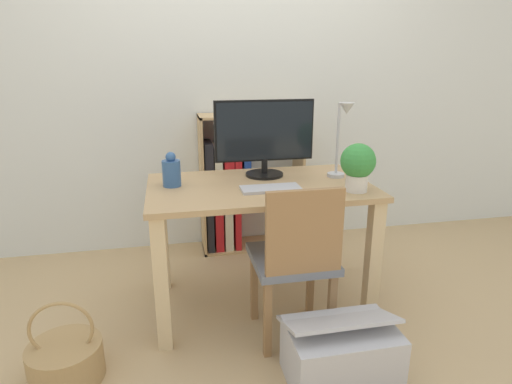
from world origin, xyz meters
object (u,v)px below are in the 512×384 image
at_px(monitor, 265,135).
at_px(desk_lamp, 342,133).
at_px(potted_plant, 358,165).
at_px(bookshelf, 233,187).
at_px(vase, 171,172).
at_px(storage_box, 341,352).
at_px(basket, 66,360).
at_px(chair, 296,257).
at_px(keyboard, 271,189).

relative_size(monitor, desk_lamp, 1.33).
xyz_separation_m(potted_plant, bookshelf, (-0.49, 1.04, -0.39)).
xyz_separation_m(vase, storage_box, (0.69, -0.77, -0.68)).
height_order(basket, storage_box, basket).
bearing_deg(bookshelf, desk_lamp, -58.29).
xyz_separation_m(vase, bookshelf, (0.45, 0.75, -0.33)).
bearing_deg(chair, keyboard, 95.26).
xyz_separation_m(bookshelf, basket, (-0.97, -1.27, -0.39)).
height_order(monitor, vase, monitor).
xyz_separation_m(desk_lamp, bookshelf, (-0.50, 0.80, -0.52)).
bearing_deg(potted_plant, basket, -171.17).
bearing_deg(bookshelf, keyboard, -86.48).
bearing_deg(basket, vase, 44.78).
bearing_deg(keyboard, monitor, 83.69).
bearing_deg(bookshelf, storage_box, -80.91).
bearing_deg(monitor, chair, -86.68).
relative_size(desk_lamp, bookshelf, 0.43).
height_order(chair, basket, chair).
relative_size(potted_plant, bookshelf, 0.25).
relative_size(chair, basket, 2.15).
bearing_deg(bookshelf, basket, -127.36).
xyz_separation_m(chair, storage_box, (0.12, -0.32, -0.32)).
relative_size(vase, desk_lamp, 0.43).
relative_size(monitor, keyboard, 1.85).
bearing_deg(chair, desk_lamp, 38.17).
bearing_deg(chair, potted_plant, 14.63).
bearing_deg(keyboard, chair, -76.21).
bearing_deg(storage_box, basket, 168.10).
distance_m(monitor, keyboard, 0.38).
relative_size(vase, chair, 0.22).
xyz_separation_m(basket, storage_box, (1.21, -0.26, 0.04)).
distance_m(keyboard, desk_lamp, 0.53).
xyz_separation_m(keyboard, chair, (0.06, -0.26, -0.28)).
distance_m(monitor, bookshelf, 0.81).
bearing_deg(potted_plant, vase, 162.90).
bearing_deg(chair, basket, 175.09).
height_order(desk_lamp, storage_box, desk_lamp).
bearing_deg(monitor, keyboard, -96.31).
distance_m(vase, chair, 0.80).
bearing_deg(desk_lamp, bookshelf, 121.71).
distance_m(desk_lamp, potted_plant, 0.27).
distance_m(keyboard, storage_box, 0.86).
distance_m(keyboard, basket, 1.26).
distance_m(desk_lamp, basket, 1.78).
bearing_deg(chair, monitor, 84.79).
height_order(keyboard, potted_plant, potted_plant).
relative_size(vase, potted_plant, 0.75).
distance_m(keyboard, vase, 0.54).
height_order(chair, bookshelf, bookshelf).
xyz_separation_m(keyboard, storage_box, (0.19, -0.59, -0.60)).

